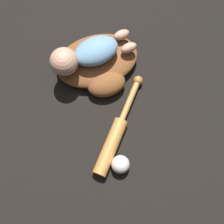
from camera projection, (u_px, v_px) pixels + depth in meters
The scene contains 5 objects.
ground_plane at pixel (102, 62), 1.33m from camera, with size 6.00×6.00×0.00m, color black.
baseball_glove at pixel (98, 64), 1.28m from camera, with size 0.38×0.32×0.08m.
baby_figure at pixel (85, 55), 1.20m from camera, with size 0.35×0.18×0.11m.
baseball_bat at pixel (115, 136), 1.20m from camera, with size 0.26×0.38×0.05m.
baseball at pixel (121, 164), 1.15m from camera, with size 0.07×0.07×0.07m.
Camera 1 is at (0.06, 0.63, 1.19)m, focal length 50.00 mm.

